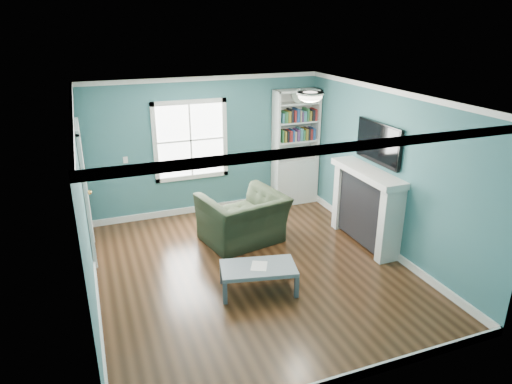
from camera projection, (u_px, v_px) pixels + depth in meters
name	position (u px, v px, depth m)	size (l,w,h in m)	color
floor	(253.00, 270.00, 6.90)	(5.00, 5.00, 0.00)	black
room_walls	(253.00, 171.00, 6.34)	(5.00, 5.00, 5.00)	#366C75
trim	(253.00, 194.00, 6.46)	(4.50, 5.00, 2.60)	white
window	(191.00, 140.00, 8.45)	(1.40, 0.06, 1.50)	white
bookshelf	(295.00, 159.00, 9.17)	(0.90, 0.35, 2.31)	silver
fireplace	(366.00, 208.00, 7.54)	(0.44, 1.58, 1.30)	black
tv	(379.00, 143.00, 7.20)	(0.06, 1.10, 0.65)	black
door	(86.00, 192.00, 7.00)	(0.12, 0.98, 2.17)	silver
ceiling_fixture	(310.00, 96.00, 6.38)	(0.38, 0.38, 0.15)	white
light_switch	(125.00, 160.00, 8.14)	(0.08, 0.01, 0.12)	white
recliner	(243.00, 211.00, 7.60)	(1.28, 0.84, 1.12)	black
coffee_table	(258.00, 269.00, 6.28)	(1.13, 0.77, 0.37)	#4B515A
paper_sheet	(259.00, 266.00, 6.27)	(0.21, 0.27, 0.00)	white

